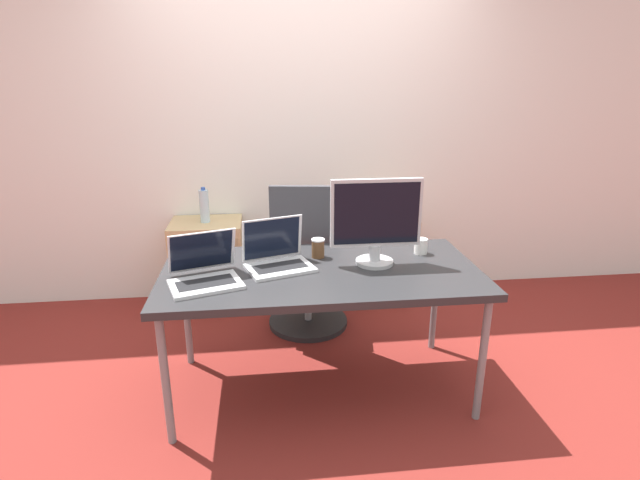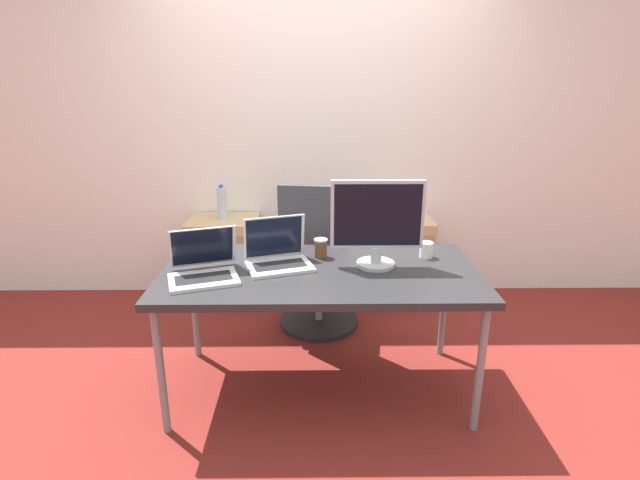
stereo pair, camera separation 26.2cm
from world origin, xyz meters
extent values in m
plane|color=maroon|center=(0.00, 0.00, 0.00)|extent=(14.00, 14.00, 0.00)
cube|color=white|center=(0.00, 1.40, 1.30)|extent=(10.00, 0.05, 2.60)
cube|color=#28282B|center=(0.00, 0.00, 0.71)|extent=(1.67, 0.84, 0.04)
cylinder|color=gray|center=(-0.78, -0.36, 0.35)|extent=(0.04, 0.04, 0.69)
cylinder|color=gray|center=(0.78, -0.36, 0.35)|extent=(0.04, 0.04, 0.69)
cylinder|color=gray|center=(-0.78, 0.36, 0.35)|extent=(0.04, 0.04, 0.69)
cylinder|color=gray|center=(0.78, 0.36, 0.35)|extent=(0.04, 0.04, 0.69)
cylinder|color=#232326|center=(0.00, 0.77, 0.02)|extent=(0.56, 0.56, 0.04)
cylinder|color=gray|center=(0.00, 0.77, 0.24)|extent=(0.05, 0.05, 0.40)
cube|color=#38383D|center=(0.00, 0.77, 0.43)|extent=(0.54, 0.54, 0.07)
cube|color=#38383D|center=(-0.04, 0.52, 0.77)|extent=(0.44, 0.10, 0.60)
cube|color=tan|center=(-0.72, 1.16, 0.34)|extent=(0.52, 0.41, 0.68)
cube|color=tan|center=(-0.72, 0.96, 0.34)|extent=(0.48, 0.01, 0.54)
cube|color=tan|center=(0.60, 1.16, 0.34)|extent=(0.52, 0.41, 0.68)
cube|color=tan|center=(0.60, 0.96, 0.34)|extent=(0.48, 0.01, 0.54)
cylinder|color=silver|center=(-0.72, 1.16, 0.80)|extent=(0.07, 0.07, 0.24)
cylinder|color=#3359B2|center=(-0.72, 1.16, 0.93)|extent=(0.03, 0.03, 0.02)
cube|color=silver|center=(-0.21, 0.02, 0.74)|extent=(0.39, 0.33, 0.02)
cube|color=black|center=(-0.21, 0.02, 0.75)|extent=(0.30, 0.21, 0.00)
cube|color=silver|center=(-0.25, 0.14, 0.87)|extent=(0.33, 0.14, 0.24)
cube|color=black|center=(-0.25, 0.14, 0.87)|extent=(0.30, 0.12, 0.22)
cube|color=silver|center=(-0.58, -0.15, 0.74)|extent=(0.39, 0.33, 0.02)
cube|color=black|center=(-0.58, -0.15, 0.75)|extent=(0.30, 0.21, 0.00)
cube|color=silver|center=(-0.61, 0.00, 0.86)|extent=(0.35, 0.19, 0.22)
cube|color=black|center=(-0.61, -0.01, 0.86)|extent=(0.32, 0.17, 0.20)
cylinder|color=#B7B7BC|center=(0.30, 0.05, 0.74)|extent=(0.20, 0.20, 0.02)
cylinder|color=#B7B7BC|center=(0.30, 0.05, 0.79)|extent=(0.06, 0.06, 0.08)
cube|color=#B7B7BC|center=(0.30, 0.05, 1.02)|extent=(0.49, 0.03, 0.36)
cube|color=black|center=(0.30, 0.04, 1.02)|extent=(0.45, 0.00, 0.33)
cylinder|color=white|center=(0.60, 0.18, 0.78)|extent=(0.07, 0.07, 0.09)
cylinder|color=brown|center=(0.01, 0.19, 0.78)|extent=(0.07, 0.07, 0.10)
cylinder|color=white|center=(0.01, 0.19, 0.83)|extent=(0.08, 0.08, 0.01)
camera|label=1|loc=(-0.29, -2.43, 1.72)|focal=28.00mm
camera|label=2|loc=(-0.03, -2.45, 1.72)|focal=28.00mm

